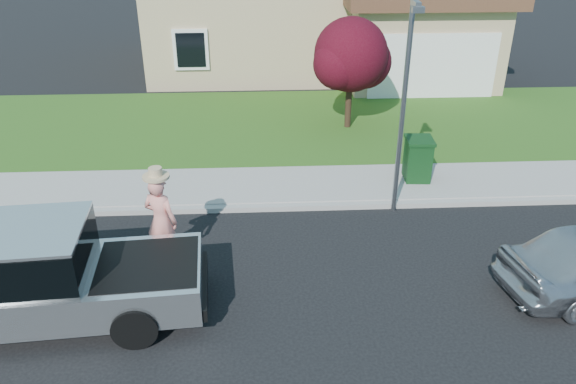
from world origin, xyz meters
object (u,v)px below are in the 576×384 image
object	(u,v)px
ornamental_tree	(352,58)
street_lamp	(404,100)
woman	(161,219)
trash_bin	(418,159)
pickup_truck	(39,279)

from	to	relation	value
ornamental_tree	street_lamp	distance (m)	5.43
woman	trash_bin	bearing A→B (deg)	-127.04
ornamental_tree	street_lamp	world-z (taller)	street_lamp
woman	trash_bin	size ratio (longest dim) A/B	1.90
ornamental_tree	street_lamp	xyz separation A→B (m)	(0.26, -5.41, 0.42)
pickup_truck	ornamental_tree	world-z (taller)	ornamental_tree
street_lamp	pickup_truck	bearing A→B (deg)	-150.04
ornamental_tree	trash_bin	size ratio (longest dim) A/B	3.13
pickup_truck	woman	bearing A→B (deg)	38.16
trash_bin	street_lamp	world-z (taller)	street_lamp
pickup_truck	woman	distance (m)	2.42
trash_bin	street_lamp	xyz separation A→B (m)	(-0.86, -1.40, 1.99)
trash_bin	street_lamp	size ratio (longest dim) A/B	0.23
woman	trash_bin	world-z (taller)	woman
street_lamp	ornamental_tree	bearing A→B (deg)	95.57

